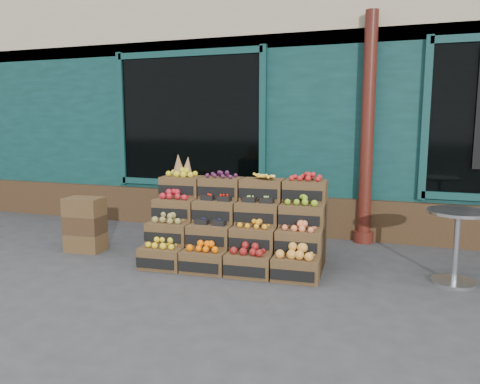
% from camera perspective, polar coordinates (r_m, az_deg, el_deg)
% --- Properties ---
extents(ground, '(60.00, 60.00, 0.00)m').
position_cam_1_polar(ground, '(5.31, -0.53, -10.30)').
color(ground, '#373739').
rests_on(ground, ground).
extents(shop_facade, '(12.00, 6.24, 4.80)m').
position_cam_1_polar(shop_facade, '(10.00, 9.90, 12.38)').
color(shop_facade, '#103735').
rests_on(shop_facade, ground).
extents(crate_display, '(2.17, 1.18, 1.31)m').
position_cam_1_polar(crate_display, '(5.71, -0.43, -4.72)').
color(crate_display, '#4F381F').
rests_on(crate_display, ground).
extents(spare_crates, '(0.51, 0.38, 0.72)m').
position_cam_1_polar(spare_crates, '(6.57, -18.37, -3.77)').
color(spare_crates, '#4F381F').
rests_on(spare_crates, ground).
extents(bistro_table, '(0.63, 0.63, 0.80)m').
position_cam_1_polar(bistro_table, '(5.47, 24.91, -5.14)').
color(bistro_table, silver).
rests_on(bistro_table, ground).
extents(shopkeeper, '(0.87, 0.63, 2.22)m').
position_cam_1_polar(shopkeeper, '(8.12, -2.90, 4.30)').
color(shopkeeper, '#154C24').
rests_on(shopkeeper, ground).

